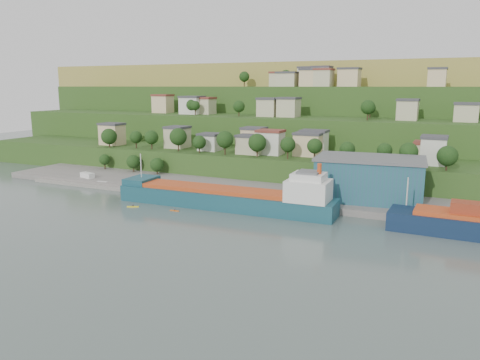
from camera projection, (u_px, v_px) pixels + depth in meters
The scene contains 10 objects.
ground at pixel (189, 212), 132.89m from camera, with size 500.00×500.00×0.00m, color #42504D.
quay at pixel (288, 198), 149.45m from camera, with size 220.00×26.00×4.00m, color slate.
pebble_beach at pixel (93, 182), 175.26m from camera, with size 40.00×18.00×2.40m, color slate.
hillside at pixel (334, 145), 282.67m from camera, with size 360.00×210.34×96.00m.
cargo_ship_near at pixel (230, 199), 136.84m from camera, with size 66.87×12.33×17.12m.
warehouse at pixel (369, 178), 138.48m from camera, with size 32.59×21.73×12.80m.
caravan at pixel (87, 176), 172.55m from camera, with size 5.76×2.40×2.69m, color white.
dinghy at pixel (102, 183), 165.93m from camera, with size 4.02×1.51×0.80m, color silver.
kayak_orange at pixel (175, 210), 134.34m from camera, with size 2.87×0.65×0.71m.
kayak_yellow at pixel (133, 206), 138.66m from camera, with size 3.40×2.01×0.87m.
Camera 1 is at (67.62, -110.19, 35.25)m, focal length 35.00 mm.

